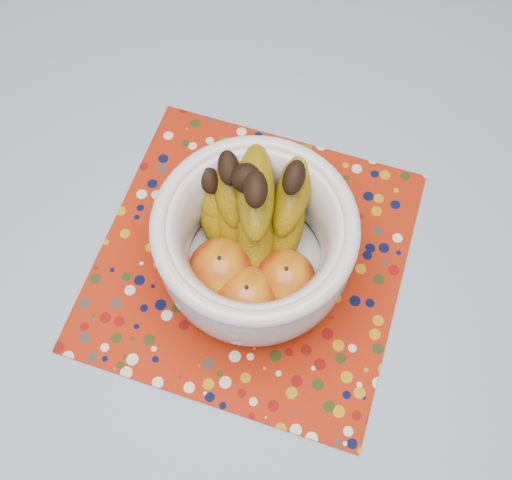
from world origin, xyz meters
TOP-DOWN VIEW (x-y plane):
  - table at (0.00, 0.00)m, footprint 1.20×1.20m
  - tablecloth at (0.00, 0.00)m, footprint 1.32×1.32m
  - placemat at (0.01, 0.04)m, footprint 0.43×0.43m
  - fruit_bowl at (0.01, 0.03)m, footprint 0.26×0.25m

SIDE VIEW (x-z plane):
  - table at x=0.00m, z-range 0.30..1.05m
  - tablecloth at x=0.00m, z-range 0.75..0.76m
  - placemat at x=0.01m, z-range 0.76..0.76m
  - fruit_bowl at x=0.01m, z-range 0.75..0.95m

